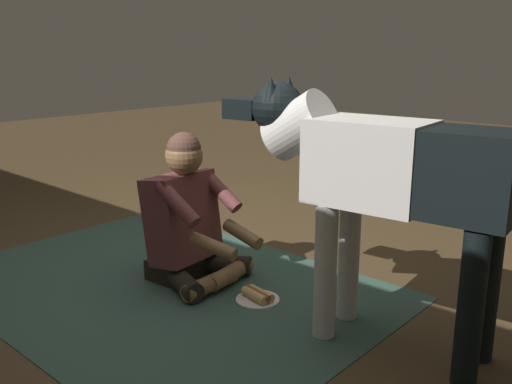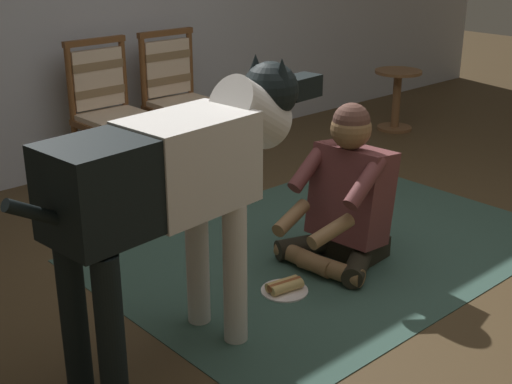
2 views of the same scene
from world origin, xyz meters
The scene contains 5 objects.
ground_plane centered at (0.00, 0.00, 0.00)m, with size 16.08×16.08×0.00m, color #493721.
area_rug centered at (0.07, 0.34, 0.00)m, with size 2.47×1.76×0.01m, color #334F46.
person_sitting_on_floor centered at (0.03, 0.17, 0.35)m, with size 0.66×0.58×0.86m.
large_dog centered at (-1.11, 0.06, 0.78)m, with size 1.57×0.40×1.18m.
hot_dog_on_plate centered at (-0.45, 0.12, 0.03)m, with size 0.23×0.23×0.06m.
Camera 1 is at (-2.26, 2.15, 1.30)m, focal length 39.00 mm.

